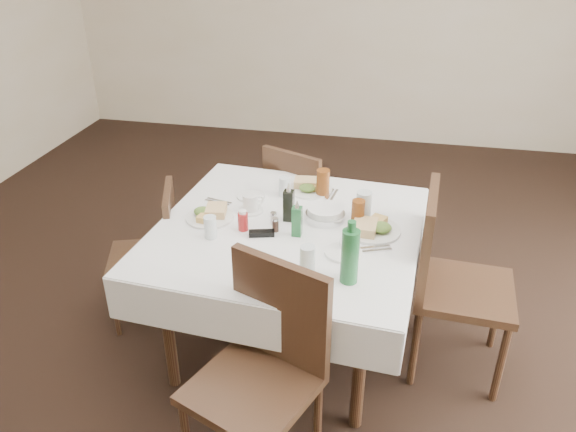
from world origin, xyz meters
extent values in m
plane|color=black|center=(0.00, 0.00, 0.00)|extent=(7.00, 7.00, 0.00)
cube|color=beige|center=(0.00, 3.50, 1.40)|extent=(6.00, 0.04, 2.80)
cylinder|color=#32190F|center=(-0.50, -0.33, 0.36)|extent=(0.06, 0.06, 0.72)
cylinder|color=#32190F|center=(-0.43, 0.63, 0.36)|extent=(0.06, 0.06, 0.72)
cylinder|color=#32190F|center=(0.46, -0.40, 0.36)|extent=(0.06, 0.06, 0.72)
cylinder|color=#32190F|center=(0.53, 0.56, 0.36)|extent=(0.06, 0.06, 0.72)
cube|color=#32190F|center=(0.01, 0.11, 0.73)|extent=(1.29, 1.29, 0.03)
cube|color=white|center=(0.01, 0.11, 0.76)|extent=(1.42, 1.42, 0.01)
cube|color=white|center=(0.06, 0.77, 0.65)|extent=(1.32, 0.11, 0.22)
cube|color=white|center=(-0.04, -0.55, 0.65)|extent=(1.32, 0.11, 0.22)
cube|color=white|center=(0.67, 0.06, 0.65)|extent=(0.11, 1.32, 0.22)
cube|color=white|center=(-0.64, 0.16, 0.65)|extent=(0.11, 1.32, 0.22)
cube|color=#32190F|center=(-0.03, 0.97, 0.43)|extent=(0.55, 0.55, 0.04)
cube|color=#32190F|center=(-0.11, 0.79, 0.66)|extent=(0.40, 0.20, 0.46)
cylinder|color=#32190F|center=(0.21, 1.06, 0.22)|extent=(0.03, 0.03, 0.43)
cylinder|color=#32190F|center=(0.06, 0.73, 0.22)|extent=(0.03, 0.03, 0.43)
cylinder|color=#32190F|center=(-0.13, 1.21, 0.22)|extent=(0.03, 0.03, 0.43)
cylinder|color=#32190F|center=(-0.27, 0.87, 0.22)|extent=(0.03, 0.03, 0.43)
cube|color=#32190F|center=(0.04, -0.73, 0.47)|extent=(0.60, 0.60, 0.04)
cube|color=#32190F|center=(0.12, -0.54, 0.73)|extent=(0.45, 0.21, 0.51)
cylinder|color=#32190F|center=(-0.07, -0.47, 0.24)|extent=(0.04, 0.04, 0.47)
cylinder|color=#32190F|center=(0.30, -0.62, 0.24)|extent=(0.04, 0.04, 0.47)
cube|color=#32190F|center=(0.93, 0.12, 0.49)|extent=(0.51, 0.51, 0.04)
cube|color=#32190F|center=(0.72, 0.13, 0.75)|extent=(0.08, 0.48, 0.52)
cylinder|color=#32190F|center=(1.13, -0.10, 0.25)|extent=(0.04, 0.04, 0.49)
cylinder|color=#32190F|center=(0.71, -0.07, 0.25)|extent=(0.04, 0.04, 0.49)
cylinder|color=#32190F|center=(1.16, 0.31, 0.25)|extent=(0.04, 0.04, 0.49)
cylinder|color=#32190F|center=(0.74, 0.34, 0.25)|extent=(0.04, 0.04, 0.49)
cube|color=#32190F|center=(-0.86, 0.18, 0.40)|extent=(0.50, 0.50, 0.04)
cube|color=#32190F|center=(-0.69, 0.24, 0.62)|extent=(0.17, 0.38, 0.43)
cylinder|color=#32190F|center=(-1.08, 0.29, 0.20)|extent=(0.03, 0.03, 0.40)
cylinder|color=#32190F|center=(-0.76, 0.40, 0.20)|extent=(0.03, 0.03, 0.40)
cylinder|color=#32190F|center=(-0.97, -0.03, 0.20)|extent=(0.03, 0.03, 0.40)
cylinder|color=#32190F|center=(-0.65, 0.08, 0.20)|extent=(0.03, 0.03, 0.40)
cylinder|color=white|center=(0.05, 0.55, 0.77)|extent=(0.25, 0.25, 0.01)
cube|color=tan|center=(0.02, 0.58, 0.80)|extent=(0.14, 0.12, 0.04)
cube|color=gold|center=(0.10, 0.54, 0.79)|extent=(0.10, 0.09, 0.03)
ellipsoid|color=#265A1B|center=(0.04, 0.51, 0.80)|extent=(0.09, 0.08, 0.04)
cylinder|color=white|center=(0.06, -0.36, 0.77)|extent=(0.26, 0.26, 0.01)
cube|color=tan|center=(0.09, -0.39, 0.80)|extent=(0.14, 0.12, 0.04)
cube|color=gold|center=(0.02, -0.34, 0.79)|extent=(0.11, 0.10, 0.03)
ellipsoid|color=#265A1B|center=(0.08, -0.32, 0.80)|extent=(0.10, 0.09, 0.04)
cylinder|color=white|center=(0.44, 0.15, 0.77)|extent=(0.29, 0.29, 0.01)
cube|color=tan|center=(0.41, 0.12, 0.80)|extent=(0.12, 0.15, 0.05)
cube|color=gold|center=(0.46, 0.20, 0.80)|extent=(0.11, 0.12, 0.04)
ellipsoid|color=#265A1B|center=(0.49, 0.14, 0.80)|extent=(0.11, 0.10, 0.05)
cylinder|color=white|center=(-0.41, 0.11, 0.77)|extent=(0.25, 0.25, 0.01)
cube|color=tan|center=(-0.38, 0.15, 0.80)|extent=(0.12, 0.15, 0.04)
cube|color=gold|center=(-0.41, 0.07, 0.79)|extent=(0.08, 0.09, 0.03)
ellipsoid|color=#265A1B|center=(-0.45, 0.12, 0.80)|extent=(0.09, 0.08, 0.04)
cylinder|color=white|center=(-0.26, 0.40, 0.77)|extent=(0.16, 0.16, 0.01)
cylinder|color=white|center=(0.33, -0.09, 0.77)|extent=(0.18, 0.18, 0.01)
cylinder|color=silver|center=(-0.08, 0.46, 0.82)|extent=(0.06, 0.06, 0.12)
cylinder|color=silver|center=(0.18, -0.26, 0.83)|extent=(0.07, 0.07, 0.13)
cylinder|color=silver|center=(0.38, 0.29, 0.84)|extent=(0.08, 0.08, 0.15)
cylinder|color=silver|center=(-0.34, -0.07, 0.82)|extent=(0.06, 0.06, 0.12)
cylinder|color=brown|center=(0.13, 0.51, 0.84)|extent=(0.08, 0.08, 0.16)
cylinder|color=brown|center=(0.36, 0.20, 0.83)|extent=(0.07, 0.07, 0.14)
cylinder|color=silver|center=(0.19, 0.23, 0.78)|extent=(0.21, 0.21, 0.04)
cylinder|color=white|center=(0.19, 0.23, 0.81)|extent=(0.19, 0.19, 0.04)
cube|color=black|center=(0.00, 0.18, 0.85)|extent=(0.05, 0.05, 0.17)
cone|color=silver|center=(0.00, 0.18, 0.95)|extent=(0.03, 0.03, 0.05)
cube|color=#216332|center=(0.08, 0.04, 0.84)|extent=(0.05, 0.05, 0.15)
cone|color=silver|center=(0.08, 0.04, 0.94)|extent=(0.03, 0.03, 0.04)
cylinder|color=#A81D1F|center=(-0.20, 0.03, 0.81)|extent=(0.05, 0.05, 0.09)
cylinder|color=white|center=(-0.20, 0.03, 0.87)|extent=(0.04, 0.04, 0.02)
cylinder|color=white|center=(-0.06, 0.12, 0.79)|extent=(0.03, 0.03, 0.06)
cylinder|color=silver|center=(-0.06, 0.12, 0.83)|extent=(0.03, 0.03, 0.01)
cylinder|color=#452D23|center=(-0.04, 0.06, 0.79)|extent=(0.03, 0.03, 0.06)
cylinder|color=silver|center=(-0.04, 0.06, 0.83)|extent=(0.03, 0.03, 0.01)
cylinder|color=white|center=(-0.22, 0.23, 0.77)|extent=(0.14, 0.14, 0.01)
cylinder|color=white|center=(-0.22, 0.23, 0.82)|extent=(0.08, 0.08, 0.09)
cylinder|color=black|center=(-0.22, 0.23, 0.85)|extent=(0.07, 0.07, 0.01)
torus|color=white|center=(-0.18, 0.27, 0.82)|extent=(0.05, 0.05, 0.06)
cube|color=black|center=(-0.09, 0.00, 0.78)|extent=(0.13, 0.07, 0.03)
cylinder|color=#216332|center=(0.37, -0.30, 0.89)|extent=(0.08, 0.08, 0.25)
cylinder|color=#216332|center=(0.37, -0.30, 1.04)|extent=(0.04, 0.04, 0.05)
cube|color=white|center=(0.35, -0.04, 0.79)|extent=(0.10, 0.06, 0.05)
cube|color=pink|center=(0.35, -0.04, 0.79)|extent=(0.08, 0.05, 0.02)
cube|color=silver|center=(0.17, 0.51, 0.77)|extent=(0.03, 0.16, 0.01)
cube|color=silver|center=(0.20, 0.51, 0.77)|extent=(0.03, 0.16, 0.01)
cube|color=silver|center=(-0.10, -0.28, 0.77)|extent=(0.07, 0.16, 0.01)
cube|color=silver|center=(-0.13, -0.29, 0.77)|extent=(0.07, 0.16, 0.01)
cube|color=silver|center=(0.46, -0.04, 0.77)|extent=(0.19, 0.09, 0.01)
cube|color=silver|center=(0.45, -0.01, 0.77)|extent=(0.19, 0.09, 0.01)
cube|color=silver|center=(-0.42, 0.31, 0.77)|extent=(0.15, 0.05, 0.01)
cube|color=silver|center=(-0.42, 0.29, 0.77)|extent=(0.15, 0.05, 0.01)
camera|label=1|loc=(0.53, -2.34, 2.19)|focal=35.00mm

